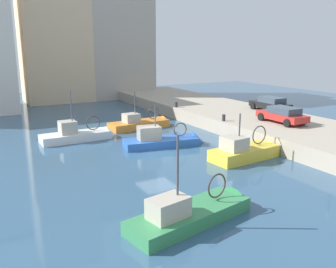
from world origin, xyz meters
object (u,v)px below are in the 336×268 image
fishing_boat_green (196,217)px  parked_car_black (270,104)px  fishing_boat_white (81,138)px  fishing_boat_blue (166,144)px  parked_car_red (282,115)px  mooring_bollard_mid (176,105)px  fishing_boat_orange (143,127)px  fishing_boat_yellow (247,156)px  mooring_bollard_south (224,118)px

fishing_boat_green → parked_car_black: size_ratio=1.58×
fishing_boat_green → fishing_boat_white: size_ratio=1.09×
parked_car_black → fishing_boat_blue: bearing=-169.2°
fishing_boat_green → parked_car_red: (14.19, 8.95, 1.76)m
mooring_bollard_mid → fishing_boat_white: bearing=-160.8°
fishing_boat_white → fishing_boat_blue: size_ratio=0.95×
fishing_boat_blue → mooring_bollard_mid: 10.57m
fishing_boat_blue → parked_car_black: (12.90, 2.47, 1.75)m
fishing_boat_orange → parked_car_black: 12.62m
parked_car_red → mooring_bollard_mid: 11.53m
parked_car_black → fishing_boat_yellow: bearing=-140.6°
fishing_boat_orange → parked_car_black: size_ratio=1.49×
mooring_bollard_mid → parked_car_red: bearing=-71.0°
fishing_boat_blue → fishing_boat_orange: fishing_boat_orange is taller
fishing_boat_orange → mooring_bollard_mid: fishing_boat_orange is taller
fishing_boat_green → mooring_bollard_mid: size_ratio=12.39×
parked_car_red → fishing_boat_orange: bearing=134.7°
fishing_boat_white → parked_car_black: fishing_boat_white is taller
fishing_boat_orange → parked_car_red: 12.35m
fishing_boat_green → fishing_boat_orange: 18.51m
fishing_boat_green → parked_car_red: bearing=32.2°
mooring_bollard_south → fishing_boat_blue: bearing=-173.6°
parked_car_black → mooring_bollard_south: parked_car_black is taller
fishing_boat_white → parked_car_red: (14.86, -7.03, 1.75)m
fishing_boat_orange → parked_car_red: (8.60, -8.69, 1.78)m
fishing_boat_green → fishing_boat_orange: (5.59, 17.64, -0.02)m
fishing_boat_yellow → parked_car_black: fishing_boat_yellow is taller
mooring_bollard_south → fishing_boat_yellow: bearing=-113.3°
parked_car_black → parked_car_red: bearing=-124.6°
fishing_boat_white → mooring_bollard_mid: fishing_boat_white is taller
parked_car_black → fishing_boat_green: bearing=-141.9°
fishing_boat_green → mooring_bollard_south: (10.44, 11.85, 1.35)m
parked_car_black → mooring_bollard_mid: parked_car_black is taller
fishing_boat_orange → mooring_bollard_south: bearing=-50.1°
parked_car_red → fishing_boat_green: bearing=-147.8°
fishing_boat_orange → parked_car_red: bearing=-45.3°
fishing_boat_yellow → mooring_bollard_mid: bearing=79.5°
fishing_boat_yellow → parked_car_red: fishing_boat_yellow is taller
fishing_boat_orange → parked_car_black: (11.84, -3.99, 1.79)m
mooring_bollard_south → mooring_bollard_mid: 8.00m
fishing_boat_white → mooring_bollard_south: size_ratio=11.33×
parked_car_red → fishing_boat_yellow: bearing=-153.4°
mooring_bollard_south → mooring_bollard_mid: size_ratio=1.00×
fishing_boat_white → fishing_boat_orange: 6.48m
fishing_boat_green → fishing_boat_yellow: (7.83, 5.77, 0.02)m
fishing_boat_blue → mooring_bollard_south: bearing=6.4°
parked_car_black → mooring_bollard_south: bearing=-165.5°
parked_car_black → fishing_boat_orange: bearing=161.4°
fishing_boat_blue → fishing_boat_orange: bearing=80.7°
fishing_boat_yellow → parked_car_red: (6.36, 3.18, 1.74)m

